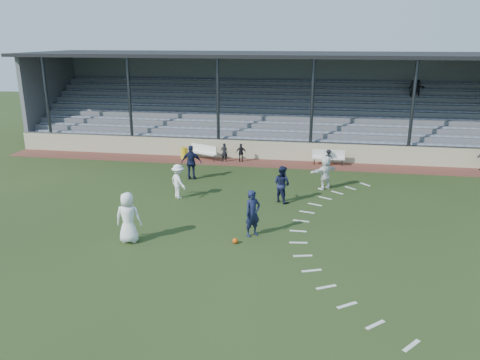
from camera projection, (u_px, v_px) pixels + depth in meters
name	position (u px, v px, depth m)	size (l,w,h in m)	color
ground	(230.00, 227.00, 19.66)	(90.00, 90.00, 0.00)	#243616
cinder_track	(261.00, 163.00, 29.55)	(34.00, 2.00, 0.02)	brown
retaining_wall	(263.00, 150.00, 30.37)	(34.00, 0.18, 1.20)	#BFB692
bench_left	(203.00, 151.00, 30.29)	(1.99, 1.23, 0.95)	white
bench_right	(328.00, 156.00, 28.96)	(2.00, 0.47, 0.95)	white
trash_bin	(184.00, 153.00, 30.55)	(0.46, 0.46, 0.73)	gold
football	(235.00, 241.00, 18.03)	(0.22, 0.22, 0.22)	#DB520C
player_white_lead	(128.00, 218.00, 17.93)	(0.98, 0.64, 2.01)	white
player_navy_lead	(253.00, 213.00, 18.52)	(0.69, 0.45, 1.90)	#151B3A
player_navy_mid	(282.00, 184.00, 22.36)	(0.87, 0.68, 1.80)	#151B3A
player_white_wing	(178.00, 181.00, 22.94)	(1.11, 0.64, 1.71)	white
player_navy_wing	(191.00, 163.00, 25.97)	(1.13, 0.47, 1.93)	#151B3A
player_white_back	(325.00, 172.00, 24.32)	(1.66, 0.53, 1.79)	white
sub_left_near	(224.00, 152.00, 29.72)	(0.44, 0.29, 1.19)	black
sub_left_far	(241.00, 153.00, 29.71)	(0.68, 0.28, 1.16)	black
sub_right	(328.00, 158.00, 28.77)	(0.66, 0.38, 1.02)	black
grandstand	(272.00, 114.00, 34.34)	(34.60, 9.00, 6.61)	slate
penalty_arc	(329.00, 233.00, 18.99)	(3.89, 14.63, 0.01)	silver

